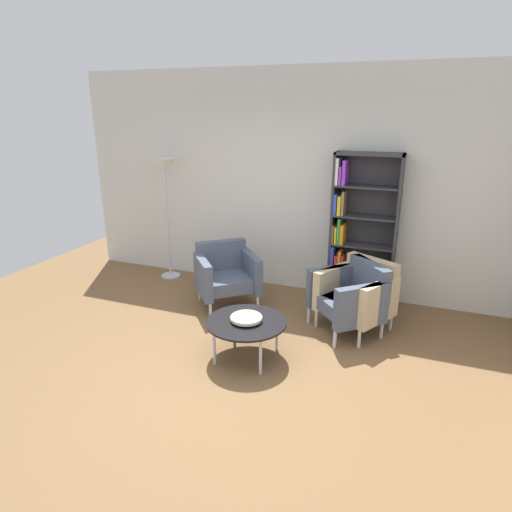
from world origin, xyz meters
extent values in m
plane|color=brown|center=(0.00, 0.00, 0.00)|extent=(8.32, 8.32, 0.00)
cube|color=silver|center=(0.00, 2.46, 1.45)|extent=(6.40, 0.12, 2.90)
cube|color=#333338|center=(0.54, 2.23, 0.95)|extent=(0.03, 0.30, 1.90)
cube|color=#333338|center=(1.31, 2.23, 0.95)|extent=(0.03, 0.30, 1.90)
cube|color=#333338|center=(0.92, 2.23, 1.89)|extent=(0.80, 0.30, 0.03)
cube|color=#333338|center=(0.92, 2.23, 0.01)|extent=(0.80, 0.30, 0.03)
cube|color=#333338|center=(0.92, 2.37, 0.95)|extent=(0.80, 0.02, 1.90)
cube|color=#333338|center=(0.92, 2.23, 0.40)|extent=(0.76, 0.28, 0.02)
cube|color=#333338|center=(0.92, 2.23, 0.77)|extent=(0.76, 0.28, 0.02)
cube|color=#333338|center=(0.92, 2.23, 1.13)|extent=(0.76, 0.28, 0.02)
cube|color=#333338|center=(0.92, 2.23, 1.50)|extent=(0.76, 0.28, 0.02)
cube|color=blue|center=(0.57, 2.19, 0.20)|extent=(0.04, 0.21, 0.32)
cube|color=black|center=(0.62, 2.20, 0.20)|extent=(0.04, 0.23, 0.32)
cube|color=white|center=(0.67, 2.21, 0.15)|extent=(0.03, 0.24, 0.22)
cube|color=purple|center=(0.71, 2.19, 0.15)|extent=(0.03, 0.20, 0.21)
cube|color=blue|center=(0.57, 2.17, 0.57)|extent=(0.04, 0.17, 0.33)
cube|color=red|center=(0.62, 2.20, 0.52)|extent=(0.04, 0.23, 0.21)
cube|color=orange|center=(0.66, 2.18, 0.55)|extent=(0.03, 0.18, 0.28)
cube|color=red|center=(0.70, 2.19, 0.52)|extent=(0.03, 0.21, 0.22)
cube|color=olive|center=(0.56, 2.19, 0.89)|extent=(0.02, 0.19, 0.23)
cube|color=yellow|center=(0.60, 2.17, 0.89)|extent=(0.03, 0.17, 0.22)
cube|color=green|center=(0.63, 2.20, 0.94)|extent=(0.03, 0.22, 0.32)
cube|color=orange|center=(0.67, 2.22, 0.90)|extent=(0.04, 0.25, 0.24)
cube|color=blue|center=(0.57, 2.21, 1.27)|extent=(0.04, 0.23, 0.25)
cube|color=yellow|center=(0.62, 2.21, 1.26)|extent=(0.04, 0.24, 0.23)
cube|color=olive|center=(0.66, 2.19, 1.29)|extent=(0.03, 0.20, 0.29)
cube|color=white|center=(0.57, 2.21, 1.67)|extent=(0.03, 0.24, 0.32)
cube|color=purple|center=(0.61, 2.19, 1.62)|extent=(0.03, 0.20, 0.22)
cube|color=purple|center=(0.65, 2.21, 1.66)|extent=(0.04, 0.25, 0.30)
cylinder|color=black|center=(0.08, 0.45, 0.39)|extent=(0.80, 0.80, 0.02)
cylinder|color=silver|center=(-0.16, 0.21, 0.19)|extent=(0.03, 0.03, 0.38)
cylinder|color=silver|center=(0.32, 0.21, 0.19)|extent=(0.03, 0.03, 0.38)
cylinder|color=silver|center=(-0.16, 0.69, 0.19)|extent=(0.03, 0.03, 0.38)
cylinder|color=silver|center=(0.32, 0.69, 0.19)|extent=(0.03, 0.03, 0.38)
cylinder|color=beige|center=(0.08, 0.45, 0.41)|extent=(0.13, 0.13, 0.02)
cylinder|color=beige|center=(0.08, 0.45, 0.43)|extent=(0.32, 0.32, 0.02)
torus|color=beige|center=(0.08, 0.45, 0.44)|extent=(0.32, 0.32, 0.02)
cube|color=#4C566B|center=(-0.62, 1.51, 0.32)|extent=(0.86, 0.86, 0.16)
cube|color=#4C566B|center=(-0.79, 1.72, 0.59)|extent=(0.56, 0.51, 0.38)
cube|color=#4C566B|center=(-0.84, 1.30, 0.43)|extent=(0.48, 0.54, 0.46)
cube|color=#4C566B|center=(-0.37, 1.70, 0.43)|extent=(0.48, 0.54, 0.46)
cylinder|color=silver|center=(-0.64, 1.08, 0.12)|extent=(0.04, 0.04, 0.24)
cylinder|color=silver|center=(-0.19, 1.47, 0.12)|extent=(0.04, 0.04, 0.24)
cylinder|color=silver|center=(-1.02, 1.52, 0.12)|extent=(0.04, 0.04, 0.24)
cylinder|color=silver|center=(-0.57, 1.91, 0.12)|extent=(0.04, 0.04, 0.24)
cube|color=#4C566B|center=(0.91, 1.38, 0.32)|extent=(0.86, 0.86, 0.16)
cube|color=#4C566B|center=(1.11, 1.56, 0.59)|extent=(0.51, 0.56, 0.38)
cube|color=#4C566B|center=(0.68, 1.60, 0.43)|extent=(0.53, 0.49, 0.46)
cube|color=#4C566B|center=(1.10, 1.14, 0.43)|extent=(0.53, 0.49, 0.46)
cylinder|color=silver|center=(0.47, 1.40, 0.12)|extent=(0.04, 0.04, 0.24)
cylinder|color=silver|center=(0.87, 0.95, 0.12)|extent=(0.04, 0.04, 0.24)
cylinder|color=silver|center=(0.91, 1.79, 0.12)|extent=(0.04, 0.04, 0.24)
cylinder|color=silver|center=(1.31, 1.34, 0.12)|extent=(0.04, 0.04, 0.24)
cube|color=#C6B289|center=(0.99, 1.47, 0.32)|extent=(0.84, 0.81, 0.16)
cube|color=#C6B289|center=(1.12, 1.71, 0.59)|extent=(0.62, 0.41, 0.38)
cube|color=#C6B289|center=(0.71, 1.60, 0.43)|extent=(0.38, 0.59, 0.46)
cube|color=#C6B289|center=(1.25, 1.31, 0.43)|extent=(0.38, 0.59, 0.46)
cylinder|color=silver|center=(0.58, 1.34, 0.12)|extent=(0.04, 0.04, 0.24)
cylinder|color=silver|center=(1.11, 1.06, 0.12)|extent=(0.04, 0.04, 0.24)
cylinder|color=silver|center=(0.85, 1.85, 0.12)|extent=(0.04, 0.04, 0.24)
cylinder|color=silver|center=(1.38, 1.57, 0.12)|extent=(0.04, 0.04, 0.24)
cylinder|color=silver|center=(-1.84, 2.13, 0.01)|extent=(0.28, 0.28, 0.02)
cylinder|color=silver|center=(-1.84, 2.13, 0.85)|extent=(0.03, 0.03, 1.65)
cone|color=white|center=(-1.84, 2.13, 1.65)|extent=(0.32, 0.32, 0.18)
camera|label=1|loc=(1.59, -3.16, 2.39)|focal=30.98mm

